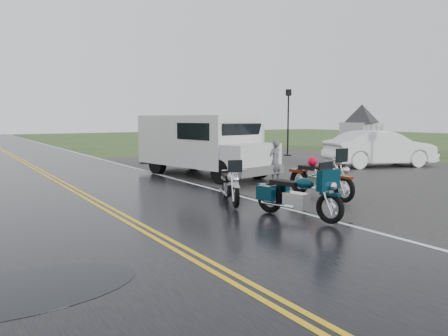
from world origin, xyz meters
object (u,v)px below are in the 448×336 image
at_px(motorcycle_red, 344,179).
at_px(sedan_white, 380,149).
at_px(motorcycle_silver, 236,187).
at_px(van_white, 222,149).
at_px(lamp_post_far_right, 288,123).
at_px(visitor_center, 362,116).
at_px(motorcycle_teal, 330,196).
at_px(person_at_van, 275,162).

distance_m(motorcycle_red, sedan_white, 9.91).
bearing_deg(motorcycle_red, motorcycle_silver, 161.45).
relative_size(van_white, lamp_post_far_right, 1.55).
relative_size(motorcycle_silver, sedan_white, 0.39).
relative_size(visitor_center, lamp_post_far_right, 3.95).
height_order(motorcycle_teal, lamp_post_far_right, lamp_post_far_right).
bearing_deg(sedan_white, lamp_post_far_right, 16.57).
bearing_deg(motorcycle_red, visitor_center, 39.16).
relative_size(motorcycle_teal, sedan_white, 0.44).
xyz_separation_m(motorcycle_silver, lamp_post_far_right, (11.41, 11.26, 1.43)).
height_order(motorcycle_red, sedan_white, sedan_white).
relative_size(person_at_van, sedan_white, 0.29).
relative_size(motorcycle_teal, motorcycle_silver, 1.13).
distance_m(motorcycle_teal, motorcycle_silver, 2.55).
bearing_deg(motorcycle_red, person_at_van, 77.42).
relative_size(person_at_van, lamp_post_far_right, 0.37).
xyz_separation_m(person_at_van, sedan_white, (7.41, 1.32, 0.09)).
distance_m(sedan_white, lamp_post_far_right, 6.97).
xyz_separation_m(motorcycle_silver, sedan_white, (11.16, 4.40, 0.25)).
relative_size(motorcycle_silver, van_white, 0.32).
relative_size(motorcycle_red, sedan_white, 0.47).
height_order(motorcycle_teal, van_white, van_white).
height_order(motorcycle_silver, lamp_post_far_right, lamp_post_far_right).
distance_m(visitor_center, lamp_post_far_right, 5.94).
bearing_deg(person_at_van, motorcycle_silver, 26.25).
distance_m(van_white, sedan_white, 9.24).
height_order(person_at_van, sedan_white, sedan_white).
xyz_separation_m(visitor_center, van_white, (-15.35, -6.96, -1.17)).
relative_size(motorcycle_red, motorcycle_teal, 1.07).
xyz_separation_m(motorcycle_red, van_white, (-0.87, 4.71, 0.52)).
distance_m(visitor_center, motorcycle_silver, 20.43).
height_order(motorcycle_silver, person_at_van, person_at_van).
height_order(visitor_center, person_at_van, visitor_center).
height_order(motorcycle_red, person_at_van, person_at_van).
relative_size(motorcycle_teal, van_white, 0.36).
xyz_separation_m(motorcycle_silver, van_white, (1.95, 3.75, 0.64)).
height_order(visitor_center, motorcycle_red, visitor_center).
relative_size(visitor_center, person_at_van, 10.57).
bearing_deg(person_at_van, sedan_white, 176.98).
xyz_separation_m(visitor_center, motorcycle_teal, (-16.53, -13.14, -1.73)).
xyz_separation_m(motorcycle_red, motorcycle_silver, (-2.83, 0.96, -0.12)).
distance_m(motorcycle_red, van_white, 4.82).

